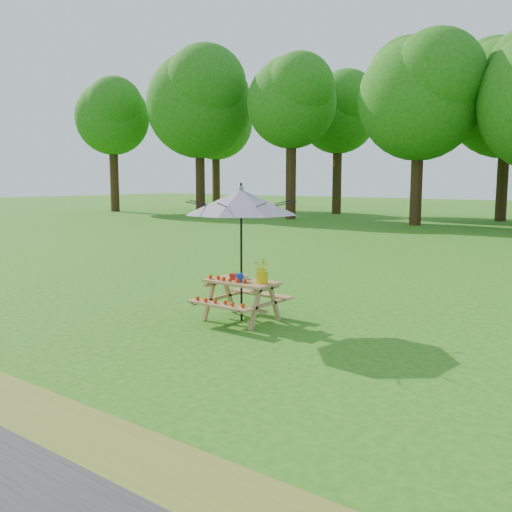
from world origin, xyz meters
The scene contains 7 objects.
ground centered at (0.00, 0.00, 0.00)m, with size 120.00×120.00×0.00m, color #266613.
treeline centered at (0.00, 22.00, 8.00)m, with size 60.00×12.00×16.00m, color #196110, non-canonical shape.
picnic_table centered at (2.68, 1.52, 0.33)m, with size 1.20×1.32×0.67m.
patio_umbrella centered at (2.68, 1.53, 1.95)m, with size 2.32×2.32×2.25m.
produce_bins centered at (2.63, 1.54, 0.72)m, with size 0.31×0.37×0.13m.
tomatoes_row centered at (2.53, 1.35, 0.71)m, with size 0.77×0.13×0.07m, color red, non-canonical shape.
flower_bucket centered at (3.09, 1.55, 0.89)m, with size 0.26×0.23×0.41m.
Camera 1 is at (8.43, -5.58, 2.31)m, focal length 40.00 mm.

